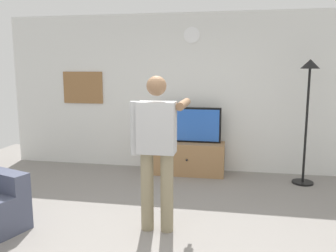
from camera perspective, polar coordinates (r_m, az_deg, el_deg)
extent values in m
plane|color=gray|center=(3.69, -4.23, -19.43)|extent=(8.40, 8.40, 0.00)
cube|color=silver|center=(6.15, 2.61, 5.40)|extent=(6.40, 0.10, 2.70)
cube|color=#997047|center=(5.96, 3.34, -5.25)|extent=(1.20, 0.42, 0.54)
sphere|color=black|center=(5.74, 3.06, -5.56)|extent=(0.04, 0.04, 0.04)
cube|color=black|center=(5.89, 3.45, 0.20)|extent=(1.06, 0.06, 0.59)
cube|color=blue|center=(5.86, 3.41, 0.15)|extent=(1.00, 0.01, 0.53)
cylinder|color=white|center=(6.08, 3.88, 14.54)|extent=(0.27, 0.03, 0.27)
cube|color=olive|center=(6.60, -13.63, 6.10)|extent=(0.75, 0.04, 0.57)
cylinder|color=black|center=(5.93, 21.03, -8.55)|extent=(0.32, 0.32, 0.03)
cylinder|color=black|center=(5.73, 21.55, -0.08)|extent=(0.04, 0.04, 1.74)
cone|color=black|center=(5.66, 22.13, 9.34)|extent=(0.28, 0.28, 0.14)
cylinder|color=gray|center=(3.92, -3.40, -10.56)|extent=(0.14, 0.14, 0.88)
cylinder|color=gray|center=(3.88, -0.17, -10.78)|extent=(0.14, 0.14, 0.88)
cube|color=#B7B7B7|center=(3.72, -1.85, -0.25)|extent=(0.40, 0.22, 0.55)
sphere|color=#8C6647|center=(3.67, -1.89, 6.54)|extent=(0.21, 0.21, 0.21)
cylinder|color=#B7B7B7|center=(3.78, -5.50, -0.36)|extent=(0.09, 0.09, 0.58)
cylinder|color=#8C6647|center=(3.93, 2.55, 3.58)|extent=(0.09, 0.58, 0.09)
cube|color=white|center=(4.24, 3.15, 4.01)|extent=(0.04, 0.12, 0.04)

